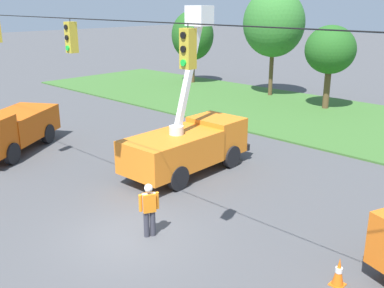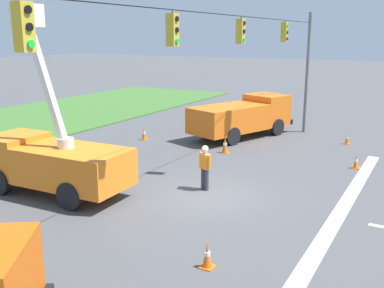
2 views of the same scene
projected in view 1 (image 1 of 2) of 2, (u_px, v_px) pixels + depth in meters
ground_plane at (131, 236)px, 14.23m from camera, size 200.00×200.00×0.00m
grass_verge at (370, 126)px, 26.57m from camera, size 56.00×12.00×0.10m
signal_gantry at (124, 94)px, 12.84m from camera, size 26.20×0.33×7.20m
tree_far_west at (193, 36)px, 39.65m from camera, size 3.89×3.52×6.41m
tree_west at (274, 23)px, 33.67m from camera, size 4.76×4.31×8.08m
tree_centre at (330, 50)px, 29.78m from camera, size 3.33×3.40×5.66m
utility_truck_bucket_lift at (188, 142)px, 19.23m from camera, size 2.56×6.12×6.95m
utility_truck_support_far at (9, 129)px, 21.87m from camera, size 5.06×6.11×2.21m
road_worker at (149, 207)px, 13.95m from camera, size 0.39×0.60×1.77m
traffic_cone_lane_edge_a at (339, 272)px, 11.65m from camera, size 0.36×0.36×0.79m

